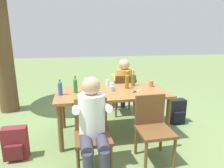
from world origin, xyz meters
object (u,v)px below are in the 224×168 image
at_px(dining_table, 112,96).
at_px(cup_terracotta, 151,83).
at_px(bottle_green, 75,85).
at_px(backpack_by_near_side, 177,112).
at_px(person_in_plaid_shirt, 123,83).
at_px(cup_steel, 112,89).
at_px(bottle_blue, 60,88).
at_px(cup_white, 108,83).
at_px(person_in_white_shirt, 93,121).
at_px(bottle_amber, 127,81).
at_px(chair_near_right, 153,124).
at_px(table_knife, 137,91).
at_px(cup_glass, 112,86).
at_px(bottle_olive, 133,79).
at_px(bottle_clear, 86,88).
at_px(chair_near_left, 92,130).
at_px(chair_far_right, 124,93).
at_px(backpack_by_far_side, 15,144).

relative_size(dining_table, cup_terracotta, 16.67).
height_order(bottle_green, backpack_by_near_side, bottle_green).
relative_size(person_in_plaid_shirt, cup_steel, 13.67).
xyz_separation_m(bottle_blue, cup_white, (0.80, 0.43, -0.06)).
bearing_deg(person_in_white_shirt, bottle_amber, 55.02).
height_order(cup_white, backpack_by_near_side, cup_white).
distance_m(chair_near_right, table_knife, 0.73).
xyz_separation_m(bottle_green, bottle_amber, (0.86, 0.09, 0.01)).
xyz_separation_m(bottle_blue, cup_glass, (0.83, 0.17, -0.06)).
height_order(dining_table, bottle_olive, bottle_olive).
height_order(person_in_white_shirt, bottle_blue, person_in_white_shirt).
height_order(chair_near_right, bottle_clear, bottle_clear).
bearing_deg(bottle_olive, chair_near_left, -129.42).
height_order(chair_near_left, cup_steel, chair_near_left).
distance_m(bottle_olive, cup_steel, 0.52).
bearing_deg(chair_near_right, cup_white, 110.01).
bearing_deg(cup_steel, bottle_green, 177.47).
bearing_deg(person_in_white_shirt, chair_far_right, 63.56).
xyz_separation_m(cup_terracotta, cup_glass, (-0.72, -0.04, -0.00)).
xyz_separation_m(bottle_amber, cup_terracotta, (0.46, 0.05, -0.08)).
bearing_deg(bottle_clear, backpack_by_far_side, -165.00).
bearing_deg(cup_glass, chair_near_right, -66.27).
bearing_deg(cup_glass, chair_near_left, -115.79).
bearing_deg(table_knife, person_in_plaid_shirt, 89.34).
bearing_deg(cup_terracotta, person_in_white_shirt, -138.05).
distance_m(cup_terracotta, backpack_by_near_side, 0.82).
distance_m(cup_white, cup_steel, 0.38).
relative_size(chair_far_right, bottle_blue, 3.31).
xyz_separation_m(chair_near_right, cup_steel, (-0.40, 0.76, 0.31)).
relative_size(bottle_blue, backpack_by_near_side, 0.56).
distance_m(bottle_green, backpack_by_far_side, 1.16).
bearing_deg(bottle_olive, dining_table, -148.48).
xyz_separation_m(chair_near_left, bottle_olive, (0.85, 1.03, 0.40)).
xyz_separation_m(person_in_white_shirt, table_knife, (0.80, 0.78, 0.11)).
height_order(bottle_olive, backpack_by_far_side, bottle_olive).
xyz_separation_m(person_in_plaid_shirt, bottle_blue, (-1.22, -0.92, 0.22)).
bearing_deg(bottle_green, chair_near_left, -77.29).
height_order(bottle_clear, cup_terracotta, bottle_clear).
bearing_deg(cup_terracotta, bottle_olive, 159.44).
bearing_deg(bottle_green, person_in_white_shirt, -78.81).
distance_m(chair_near_left, person_in_plaid_shirt, 1.83).
height_order(dining_table, bottle_amber, bottle_amber).
bearing_deg(bottle_blue, backpack_by_near_side, 6.37).
distance_m(chair_near_right, cup_glass, 1.01).
distance_m(bottle_olive, cup_terracotta, 0.33).
bearing_deg(backpack_by_near_side, chair_far_right, 147.42).
distance_m(dining_table, bottle_clear, 0.51).
relative_size(bottle_olive, cup_white, 2.71).
distance_m(chair_near_left, bottle_olive, 1.39).
height_order(dining_table, bottle_clear, bottle_clear).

